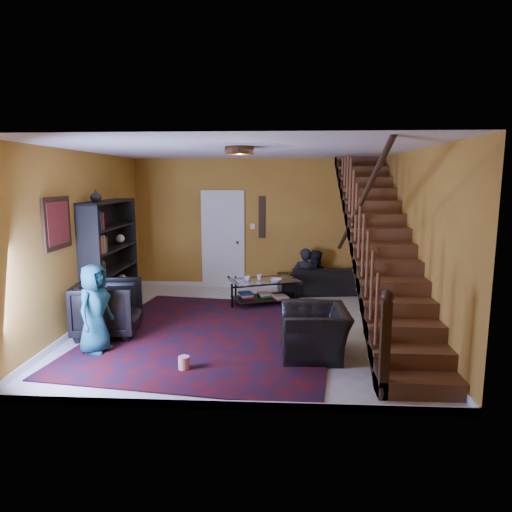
{
  "coord_description": "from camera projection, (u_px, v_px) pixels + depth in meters",
  "views": [
    {
      "loc": [
        0.59,
        -7.11,
        2.36
      ],
      "look_at": [
        0.16,
        0.4,
        1.09
      ],
      "focal_mm": 32.0,
      "sensor_mm": 36.0,
      "label": 1
    }
  ],
  "objects": [
    {
      "name": "vase",
      "position": [
        96.0,
        196.0,
        7.31
      ],
      "size": [
        0.18,
        0.18,
        0.19
      ],
      "primitive_type": "imported",
      "color": "#999999",
      "rests_on": "bookshelf"
    },
    {
      "name": "armchair_left",
      "position": [
        108.0,
        308.0,
        6.94
      ],
      "size": [
        1.03,
        1.0,
        0.84
      ],
      "primitive_type": "imported",
      "rotation": [
        0.0,
        0.0,
        1.69
      ],
      "color": "black",
      "rests_on": "floor"
    },
    {
      "name": "popcorn_bucket",
      "position": [
        184.0,
        363.0,
        5.68
      ],
      "size": [
        0.15,
        0.15,
        0.16
      ],
      "primitive_type": "cylinder",
      "rotation": [
        0.0,
        0.0,
        0.09
      ],
      "color": "red",
      "rests_on": "rug"
    },
    {
      "name": "framed_picture",
      "position": [
        57.0,
        223.0,
        6.4
      ],
      "size": [
        0.04,
        0.74,
        0.74
      ],
      "primitive_type": "cube",
      "color": "maroon",
      "rests_on": "room"
    },
    {
      "name": "room",
      "position": [
        182.0,
        300.0,
        8.8
      ],
      "size": [
        5.5,
        5.5,
        5.5
      ],
      "color": "#BB8B29",
      "rests_on": "ground"
    },
    {
      "name": "person_adult_b",
      "position": [
        314.0,
        282.0,
        9.63
      ],
      "size": [
        0.69,
        0.56,
        1.35
      ],
      "primitive_type": "imported",
      "rotation": [
        0.0,
        0.0,
        3.07
      ],
      "color": "black",
      "rests_on": "sofa"
    },
    {
      "name": "bookshelf",
      "position": [
        111.0,
        260.0,
        7.99
      ],
      "size": [
        0.35,
        1.8,
        2.0
      ],
      "color": "black",
      "rests_on": "floor"
    },
    {
      "name": "wall_hanging",
      "position": [
        262.0,
        217.0,
        9.85
      ],
      "size": [
        0.14,
        0.03,
        0.9
      ],
      "primitive_type": "cube",
      "color": "black",
      "rests_on": "room"
    },
    {
      "name": "door",
      "position": [
        223.0,
        241.0,
        9.98
      ],
      "size": [
        0.82,
        0.05,
        2.05
      ],
      "primitive_type": "cube",
      "color": "silver",
      "rests_on": "floor"
    },
    {
      "name": "coffee_table",
      "position": [
        265.0,
        290.0,
        8.68
      ],
      "size": [
        1.42,
        1.14,
        0.47
      ],
      "rotation": [
        0.0,
        0.0,
        0.39
      ],
      "color": "black",
      "rests_on": "floor"
    },
    {
      "name": "ceiling_fixture",
      "position": [
        239.0,
        151.0,
        6.18
      ],
      "size": [
        0.4,
        0.4,
        0.1
      ],
      "primitive_type": "cylinder",
      "color": "#3F2814",
      "rests_on": "room"
    },
    {
      "name": "rug",
      "position": [
        213.0,
        334.0,
        7.01
      ],
      "size": [
        4.01,
        4.45,
        0.02
      ],
      "primitive_type": "cube",
      "rotation": [
        0.0,
        0.0,
        -0.13
      ],
      "color": "#410B0E",
      "rests_on": "floor"
    },
    {
      "name": "bowl",
      "position": [
        276.0,
        280.0,
        8.5
      ],
      "size": [
        0.26,
        0.26,
        0.05
      ],
      "primitive_type": "imported",
      "rotation": [
        0.0,
        0.0,
        -0.19
      ],
      "color": "#999999",
      "rests_on": "coffee_table"
    },
    {
      "name": "sofa",
      "position": [
        325.0,
        280.0,
        9.56
      ],
      "size": [
        2.01,
        1.0,
        0.56
      ],
      "primitive_type": "imported",
      "rotation": [
        0.0,
        0.0,
        3.27
      ],
      "color": "black",
      "rests_on": "floor"
    },
    {
      "name": "cup_b",
      "position": [
        259.0,
        277.0,
        8.68
      ],
      "size": [
        0.12,
        0.12,
        0.1
      ],
      "primitive_type": "imported",
      "rotation": [
        0.0,
        0.0,
        0.12
      ],
      "color": "#999999",
      "rests_on": "coffee_table"
    },
    {
      "name": "person_child",
      "position": [
        95.0,
        309.0,
        6.2
      ],
      "size": [
        0.52,
        0.68,
        1.24
      ],
      "primitive_type": "imported",
      "rotation": [
        0.0,
        0.0,
        1.34
      ],
      "color": "#164E56",
      "rests_on": "armchair_left"
    },
    {
      "name": "floor",
      "position": [
        245.0,
        326.0,
        7.43
      ],
      "size": [
        5.5,
        5.5,
        0.0
      ],
      "primitive_type": "plane",
      "color": "beige",
      "rests_on": "ground"
    },
    {
      "name": "armchair_right",
      "position": [
        315.0,
        332.0,
        6.16
      ],
      "size": [
        0.91,
        1.03,
        0.65
      ],
      "primitive_type": "imported",
      "rotation": [
        0.0,
        0.0,
        -1.53
      ],
      "color": "black",
      "rests_on": "floor"
    },
    {
      "name": "staircase",
      "position": [
        381.0,
        242.0,
        7.07
      ],
      "size": [
        0.95,
        5.02,
        3.18
      ],
      "color": "brown",
      "rests_on": "floor"
    },
    {
      "name": "person_adult_a",
      "position": [
        305.0,
        281.0,
        9.64
      ],
      "size": [
        0.52,
        0.35,
        1.39
      ],
      "primitive_type": "imported",
      "rotation": [
        0.0,
        0.0,
        3.11
      ],
      "color": "black",
      "rests_on": "sofa"
    },
    {
      "name": "cup_a",
      "position": [
        247.0,
        279.0,
        8.54
      ],
      "size": [
        0.13,
        0.13,
        0.1
      ],
      "primitive_type": "imported",
      "rotation": [
        0.0,
        0.0,
        0.04
      ],
      "color": "#999999",
      "rests_on": "coffee_table"
    }
  ]
}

